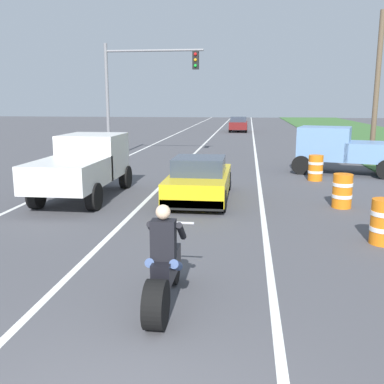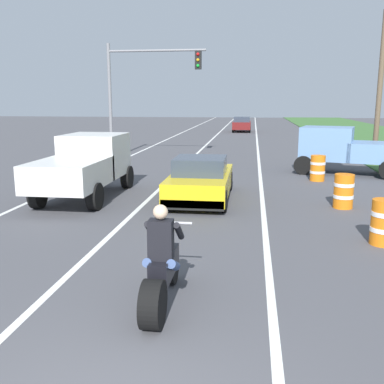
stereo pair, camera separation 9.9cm
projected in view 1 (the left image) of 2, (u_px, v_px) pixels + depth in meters
The scene contains 13 objects.
lane_stripe_left_solid at pixel (123, 158), 24.30m from camera, with size 0.14×120.00×0.01m, color white.
lane_stripe_right_solid at pixel (256, 160), 23.42m from camera, with size 0.14×120.00×0.01m, color white.
lane_stripe_centre_dashed at pixel (189, 159), 23.86m from camera, with size 0.14×120.00×0.01m, color white.
motorcycle_with_rider at pixel (164, 272), 6.63m from camera, with size 0.70×2.21×1.62m.
sports_car_yellow at pixel (200, 180), 14.05m from camera, with size 1.84×4.30×1.37m.
pickup_truck_left_lane_white at pixel (84, 164), 14.23m from camera, with size 2.02×4.80×1.98m.
pickup_truck_right_shoulder_light_blue at pixel (347, 148), 18.94m from camera, with size 5.14×3.14×1.98m.
traffic_light_mast_near at pixel (137, 82), 23.17m from camera, with size 5.21×0.34×6.00m.
utility_pole_roadside at pixel (377, 90), 20.76m from camera, with size 0.24×0.24×7.12m, color brown.
construction_barrel_nearest at pixel (384, 222), 9.70m from camera, with size 0.58×0.58×1.00m.
construction_barrel_mid at pixel (342, 191), 13.01m from camera, with size 0.58×0.58×1.00m.
construction_barrel_far at pixel (316, 168), 17.41m from camera, with size 0.58×0.58×1.00m.
distant_car_far_ahead at pixel (238, 124), 44.52m from camera, with size 1.80×4.00×1.50m.
Camera 1 is at (1.34, -3.51, 3.10)m, focal length 41.60 mm.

